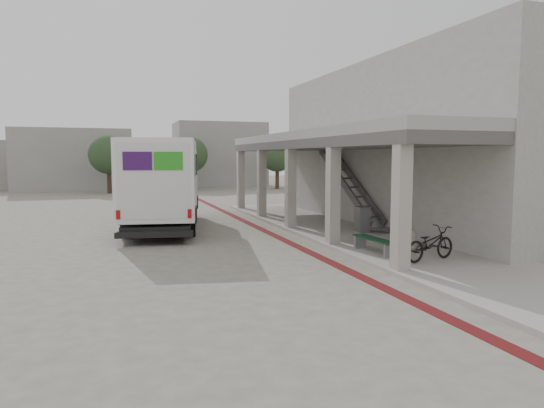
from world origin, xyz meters
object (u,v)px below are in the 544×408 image
object	(u,v)px
fedex_truck	(163,182)
utility_cabinet	(362,219)
bicycle_black	(430,244)
bench	(375,242)

from	to	relation	value
fedex_truck	utility_cabinet	distance (m)	8.34
utility_cabinet	bicycle_black	xyz separation A→B (m)	(-0.79, -5.28, -0.00)
bench	bicycle_black	bearing A→B (deg)	-61.46
bench	fedex_truck	bearing A→B (deg)	120.65
fedex_truck	utility_cabinet	world-z (taller)	fedex_truck
bicycle_black	bench	bearing A→B (deg)	18.62
utility_cabinet	bicycle_black	size ratio (longest dim) A/B	0.53
bicycle_black	utility_cabinet	bearing A→B (deg)	-22.00
bench	bicycle_black	xyz separation A→B (m)	(0.91, -1.45, 0.16)
fedex_truck	bench	distance (m)	9.75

